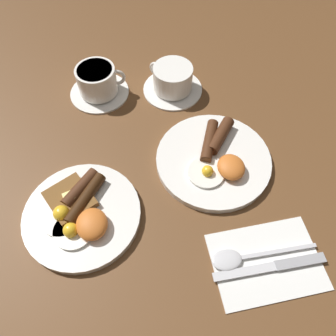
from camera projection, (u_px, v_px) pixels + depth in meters
ground_plane at (213, 162)px, 0.69m from camera, size 3.00×3.00×0.00m
breakfast_plate_near at (215, 159)px, 0.68m from camera, size 0.24×0.24×0.04m
breakfast_plate_far at (81, 213)px, 0.61m from camera, size 0.22×0.22×0.04m
teacup_near at (172, 80)px, 0.78m from camera, size 0.14×0.14×0.07m
teacup_far at (98, 83)px, 0.77m from camera, size 0.14×0.14×0.07m
napkin at (266, 261)px, 0.57m from camera, size 0.14×0.19×0.01m
knife at (276, 266)px, 0.56m from camera, size 0.02×0.20×0.01m
spoon at (237, 258)px, 0.57m from camera, size 0.04×0.19×0.01m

